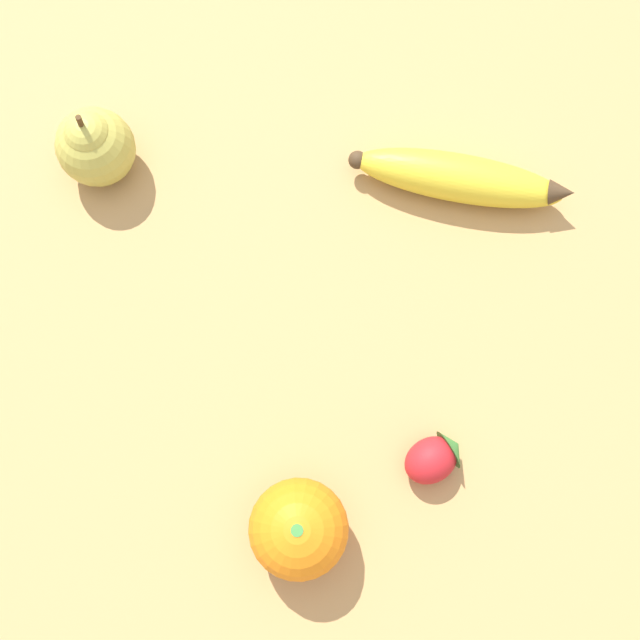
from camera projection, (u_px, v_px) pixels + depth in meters
ground_plane at (451, 320)px, 0.68m from camera, size 3.00×3.00×0.00m
banana at (461, 178)px, 0.69m from camera, size 0.14×0.19×0.04m
orange at (299, 529)px, 0.59m from camera, size 0.08×0.08×0.08m
pear at (95, 145)px, 0.68m from camera, size 0.07×0.07×0.09m
strawberry at (435, 458)px, 0.63m from camera, size 0.05×0.06×0.04m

